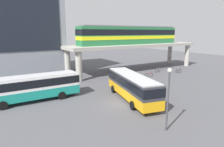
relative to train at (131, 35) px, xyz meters
The scene contains 11 objects.
ground_plane 16.83m from the train, 157.58° to the right, with size 120.00×120.00×0.00m, color #515156.
elevated_platform 2.96m from the train, ahead, with size 31.58×7.14×5.83m.
train is the anchor object (origin of this frame).
bus_main 19.90m from the train, 127.64° to the right, with size 5.15×11.33×3.22m.
bus_secondary 24.51m from the train, 157.99° to the right, with size 11.09×2.93×3.22m.
bicycle_blue 12.96m from the train, 141.39° to the right, with size 1.76×0.44×1.04m.
bicycle_red 10.07m from the train, 96.34° to the right, with size 1.77×0.38×1.04m.
bicycle_silver 9.53m from the train, 50.81° to the right, with size 1.75×0.48×1.04m.
bicycle_black 12.60m from the train, 45.80° to the right, with size 1.79×0.07×1.04m.
pedestrian_by_bike_rack 12.02m from the train, 149.98° to the right, with size 0.39×0.47×1.66m.
lamp_post 27.25m from the train, 121.40° to the right, with size 0.36×0.36×5.51m.
Camera 1 is at (-12.58, -17.78, 8.40)m, focal length 31.14 mm.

